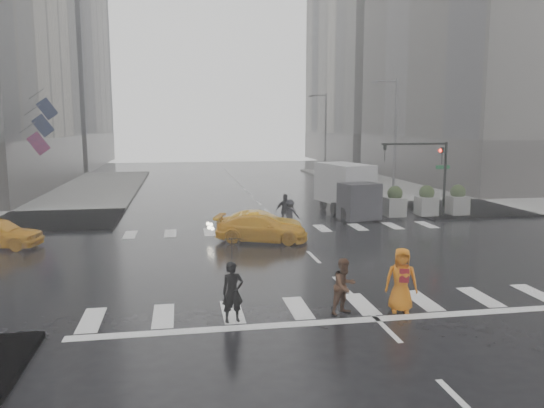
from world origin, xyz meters
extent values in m
plane|color=black|center=(0.00, 0.00, 0.00)|extent=(120.00, 120.00, 0.00)
cube|color=slate|center=(19.50, 17.50, 0.07)|extent=(35.00, 35.00, 0.15)
cube|color=#312E2B|center=(29.00, 27.00, 2.20)|extent=(26.05, 26.05, 4.40)
cube|color=#312E2B|center=(-29.00, 56.00, 2.20)|extent=(26.05, 26.05, 4.40)
cube|color=gray|center=(29.00, 56.00, 18.00)|extent=(26.00, 26.00, 36.00)
cube|color=#312E2B|center=(29.00, 56.00, 2.20)|extent=(26.05, 26.05, 4.40)
cylinder|color=black|center=(10.00, 8.00, 2.25)|extent=(0.16, 0.16, 4.50)
cylinder|color=black|center=(8.00, 8.00, 4.40)|extent=(4.00, 0.12, 0.12)
imported|color=black|center=(9.75, 8.00, 3.70)|extent=(0.16, 0.20, 1.00)
imported|color=black|center=(6.20, 8.00, 3.90)|extent=(0.16, 0.20, 1.00)
sphere|color=#FF190C|center=(9.65, 8.00, 4.00)|extent=(0.20, 0.20, 0.20)
cube|color=#0D602A|center=(10.00, 8.30, 3.00)|extent=(0.90, 0.03, 0.22)
cylinder|color=#59595B|center=(11.00, 18.00, 4.50)|extent=(0.20, 0.20, 9.00)
cylinder|color=#59595B|center=(10.10, 18.00, 8.80)|extent=(1.80, 0.12, 0.12)
cube|color=#59595B|center=(9.20, 18.00, 8.70)|extent=(0.50, 0.22, 0.15)
cylinder|color=#59595B|center=(11.00, 38.00, 4.50)|extent=(0.20, 0.20, 9.00)
cylinder|color=#59595B|center=(10.10, 38.00, 8.80)|extent=(1.80, 0.12, 0.12)
cube|color=#59595B|center=(9.20, 38.00, 8.70)|extent=(0.50, 0.22, 0.15)
cube|color=slate|center=(7.00, 8.20, 0.70)|extent=(1.10, 1.10, 1.10)
sphere|color=black|center=(7.00, 8.20, 1.50)|extent=(0.90, 0.90, 0.90)
cube|color=slate|center=(9.00, 8.20, 0.70)|extent=(1.10, 1.10, 1.10)
sphere|color=black|center=(9.00, 8.20, 1.50)|extent=(0.90, 0.90, 0.90)
cube|color=slate|center=(11.00, 8.20, 0.70)|extent=(1.10, 1.10, 1.10)
sphere|color=black|center=(11.00, 8.20, 1.50)|extent=(0.90, 0.90, 0.90)
cylinder|color=#59595B|center=(-15.90, 17.00, 5.00)|extent=(2.00, 0.06, 1.43)
cube|color=red|center=(-14.80, 17.00, 4.25)|extent=(1.54, 0.02, 1.66)
cylinder|color=#59595B|center=(-15.90, 18.50, 6.20)|extent=(2.00, 0.06, 1.43)
cube|color=#101A3A|center=(-14.80, 18.50, 5.45)|extent=(1.54, 0.02, 1.66)
cylinder|color=#59595B|center=(-15.90, 20.00, 7.40)|extent=(2.00, 0.06, 1.43)
cube|color=#101A3A|center=(-14.80, 20.00, 6.65)|extent=(1.54, 0.02, 1.66)
imported|color=black|center=(-4.06, -6.80, 0.86)|extent=(0.69, 0.52, 1.72)
imported|color=black|center=(-4.06, -6.80, 1.99)|extent=(1.13, 1.15, 0.88)
imported|color=#492B1A|center=(-0.78, -6.70, 0.83)|extent=(1.00, 0.92, 1.66)
imported|color=orange|center=(0.92, -6.80, 0.96)|extent=(1.08, 0.87, 1.92)
cube|color=maroon|center=(0.92, -6.98, 1.15)|extent=(0.32, 0.24, 0.40)
imported|color=black|center=(0.10, 6.54, 0.91)|extent=(1.17, 0.83, 1.83)
imported|color=black|center=(0.32, 6.38, 0.78)|extent=(1.14, 0.92, 1.55)
imported|color=orange|center=(-1.62, 3.98, 0.66)|extent=(4.21, 2.03, 1.33)
imported|color=orange|center=(-1.69, 3.36, 0.63)|extent=(4.22, 2.89, 1.27)
cube|color=#B8B8BA|center=(4.72, 10.84, 1.86)|extent=(2.18, 4.17, 2.45)
cube|color=#2B2A2F|center=(4.72, 7.94, 1.13)|extent=(2.09, 1.63, 2.09)
cube|color=black|center=(4.72, 7.94, 1.77)|extent=(1.81, 0.82, 0.82)
cylinder|color=black|center=(3.77, 7.76, 0.41)|extent=(0.25, 0.82, 0.82)
cylinder|color=black|center=(5.67, 7.76, 0.41)|extent=(0.25, 0.82, 0.82)
cylinder|color=black|center=(3.77, 9.75, 0.41)|extent=(0.25, 0.82, 0.82)
cylinder|color=black|center=(5.67, 9.75, 0.41)|extent=(0.25, 0.82, 0.82)
cylinder|color=black|center=(3.77, 12.29, 0.41)|extent=(0.25, 0.82, 0.82)
cylinder|color=black|center=(5.67, 12.29, 0.41)|extent=(0.25, 0.82, 0.82)
camera|label=1|loc=(-5.40, -21.02, 5.47)|focal=35.00mm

